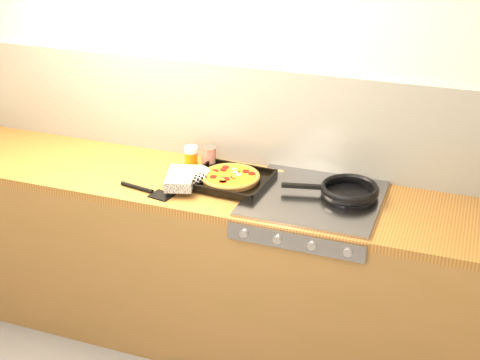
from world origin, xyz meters
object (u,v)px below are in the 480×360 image
at_px(frying_pan, 348,191).
at_px(tomato_can, 209,157).
at_px(pizza_on_tray, 217,177).
at_px(juice_glass, 191,157).

distance_m(frying_pan, tomato_can, 0.74).
distance_m(pizza_on_tray, juice_glass, 0.24).
distance_m(tomato_can, juice_glass, 0.09).
bearing_deg(juice_glass, frying_pan, -4.82).
xyz_separation_m(frying_pan, tomato_can, (-0.73, 0.11, 0.01)).
xyz_separation_m(frying_pan, juice_glass, (-0.81, 0.07, 0.02)).
bearing_deg(pizza_on_tray, juice_glass, 144.09).
relative_size(pizza_on_tray, juice_glass, 4.31).
xyz_separation_m(pizza_on_tray, juice_glass, (-0.20, 0.14, 0.02)).
height_order(pizza_on_tray, juice_glass, juice_glass).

